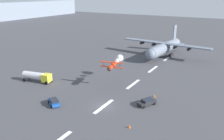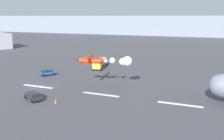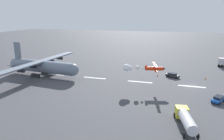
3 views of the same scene
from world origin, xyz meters
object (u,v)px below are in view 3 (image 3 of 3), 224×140
at_px(cargo_transport_plane, 45,66).
at_px(fuel_tanker_truck, 186,119).
at_px(stunt_biplane_red, 138,68).
at_px(airport_staff_sedan, 218,99).
at_px(followme_car_yellow, 172,75).
at_px(traffic_cone_far, 158,75).
at_px(traffic_cone_near, 205,78).

height_order(cargo_transport_plane, fuel_tanker_truck, cargo_transport_plane).
distance_m(stunt_biplane_red, airport_staff_sedan, 22.38).
distance_m(stunt_biplane_red, fuel_tanker_truck, 23.71).
relative_size(cargo_transport_plane, fuel_tanker_truck, 4.06).
bearing_deg(cargo_transport_plane, fuel_tanker_truck, 153.81).
xyz_separation_m(stunt_biplane_red, followme_car_yellow, (-10.25, -13.79, -5.24)).
distance_m(stunt_biplane_red, traffic_cone_far, 15.75).
bearing_deg(cargo_transport_plane, stunt_biplane_red, 174.93).
distance_m(followme_car_yellow, traffic_cone_near, 10.83).
relative_size(fuel_tanker_truck, followme_car_yellow, 1.86).
xyz_separation_m(stunt_biplane_red, fuel_tanker_truck, (-12.56, 19.63, -4.31)).
bearing_deg(airport_staff_sedan, traffic_cone_near, -89.65).
xyz_separation_m(stunt_biplane_red, traffic_cone_near, (-21.05, -14.51, -5.68)).
relative_size(cargo_transport_plane, followme_car_yellow, 7.54).
bearing_deg(stunt_biplane_red, cargo_transport_plane, -5.07).
relative_size(stunt_biplane_red, traffic_cone_far, 16.37).
xyz_separation_m(airport_staff_sedan, traffic_cone_near, (0.12, -19.52, -0.44)).
relative_size(traffic_cone_near, traffic_cone_far, 1.00).
relative_size(followme_car_yellow, traffic_cone_near, 6.54).
relative_size(airport_staff_sedan, traffic_cone_near, 6.10).
height_order(stunt_biplane_red, fuel_tanker_truck, stunt_biplane_red).
height_order(stunt_biplane_red, traffic_cone_far, stunt_biplane_red).
height_order(followme_car_yellow, airport_staff_sedan, same).
xyz_separation_m(airport_staff_sedan, traffic_cone_far, (15.94, -18.75, -0.44)).
height_order(cargo_transport_plane, airport_staff_sedan, cargo_transport_plane).
distance_m(traffic_cone_near, traffic_cone_far, 15.84).
xyz_separation_m(cargo_transport_plane, stunt_biplane_red, (-33.38, 2.96, 2.51)).
xyz_separation_m(stunt_biplane_red, traffic_cone_far, (-5.22, -13.74, -5.68)).
height_order(stunt_biplane_red, airport_staff_sedan, stunt_biplane_red).
relative_size(stunt_biplane_red, fuel_tanker_truck, 1.35).
relative_size(followme_car_yellow, airport_staff_sedan, 1.07).
distance_m(cargo_transport_plane, followme_car_yellow, 45.03).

